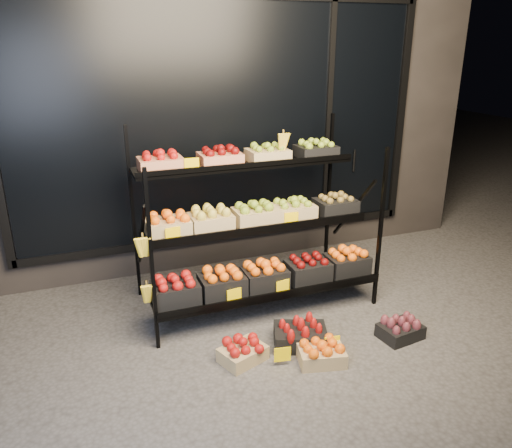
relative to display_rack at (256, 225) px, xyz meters
name	(u,v)px	position (x,y,z in m)	size (l,w,h in m)	color
ground	(283,334)	(0.02, -0.60, -0.79)	(24.00, 24.00, 0.00)	#514F4C
building	(198,95)	(0.02, 1.99, 0.96)	(6.00, 2.08, 3.50)	#2D2826
display_rack	(256,225)	(0.00, 0.00, 0.00)	(2.18, 1.02, 1.67)	black
tag_floor_a	(282,359)	(-0.16, -1.00, -0.73)	(0.13, 0.01, 0.12)	#F5C900
tag_floor_b	(332,347)	(0.27, -1.00, -0.73)	(0.13, 0.01, 0.12)	#F5C900
floor_crate_left	(243,351)	(-0.42, -0.83, -0.70)	(0.40, 0.35, 0.18)	tan
floor_crate_midleft	(300,334)	(0.09, -0.79, -0.69)	(0.50, 0.44, 0.21)	black
floor_crate_midright	(321,352)	(0.14, -1.06, -0.70)	(0.40, 0.33, 0.18)	tan
floor_crate_right	(400,329)	(0.92, -0.99, -0.70)	(0.37, 0.29, 0.18)	black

